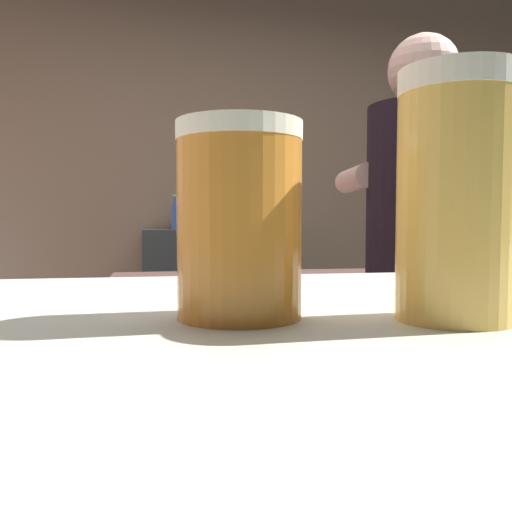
# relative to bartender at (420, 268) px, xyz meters

# --- Properties ---
(wall_back) EXTENTS (5.20, 0.10, 2.70)m
(wall_back) POSITION_rel_bartender_xyz_m (-0.30, 1.99, 0.36)
(wall_back) COLOR #957B61
(wall_back) RESTS_ON ground
(prep_counter) EXTENTS (2.10, 0.60, 0.93)m
(prep_counter) POSITION_rel_bartender_xyz_m (0.05, 0.45, -0.53)
(prep_counter) COLOR #523834
(prep_counter) RESTS_ON ground
(back_shelf) EXTENTS (0.88, 0.36, 1.09)m
(back_shelf) POSITION_rel_bartender_xyz_m (-0.47, 1.71, -0.45)
(back_shelf) COLOR #363D3F
(back_shelf) RESTS_ON ground
(bartender) EXTENTS (0.46, 0.53, 1.72)m
(bartender) POSITION_rel_bartender_xyz_m (0.00, 0.00, 0.00)
(bartender) COLOR #252631
(bartender) RESTS_ON ground
(mixing_bowl) EXTENTS (0.20, 0.20, 0.06)m
(mixing_bowl) POSITION_rel_bartender_xyz_m (-0.48, 0.43, -0.04)
(mixing_bowl) COLOR beige
(mixing_bowl) RESTS_ON prep_counter
(chefs_knife) EXTENTS (0.24, 0.05, 0.01)m
(chefs_knife) POSITION_rel_bartender_xyz_m (0.28, 0.40, -0.06)
(chefs_knife) COLOR silver
(chefs_knife) RESTS_ON prep_counter
(pint_glass_near) EXTENTS (0.07, 0.07, 0.15)m
(pint_glass_near) POSITION_rel_bartender_xyz_m (-0.63, -1.29, 0.16)
(pint_glass_near) COLOR #E2B451
(pint_glass_near) RESTS_ON bar_counter
(pint_glass_far) EXTENTS (0.08, 0.08, 0.12)m
(pint_glass_far) POSITION_rel_bartender_xyz_m (-0.76, -1.26, 0.15)
(pint_glass_far) COLOR orange
(pint_glass_far) RESTS_ON bar_counter
(bottle_vinegar) EXTENTS (0.06, 0.06, 0.18)m
(bottle_vinegar) POSITION_rel_bartender_xyz_m (-0.29, 1.64, 0.17)
(bottle_vinegar) COLOR #438729
(bottle_vinegar) RESTS_ON back_shelf
(bottle_olive_oil) EXTENTS (0.07, 0.07, 0.25)m
(bottle_olive_oil) POSITION_rel_bartender_xyz_m (-0.66, 1.74, 0.20)
(bottle_olive_oil) COLOR #3C6193
(bottle_olive_oil) RESTS_ON back_shelf
(bottle_hot_sauce) EXTENTS (0.05, 0.05, 0.18)m
(bottle_hot_sauce) POSITION_rel_bartender_xyz_m (-0.61, 1.81, 0.17)
(bottle_hot_sauce) COLOR #B5231C
(bottle_hot_sauce) RESTS_ON back_shelf
(bottle_soy) EXTENTS (0.05, 0.05, 0.21)m
(bottle_soy) POSITION_rel_bartender_xyz_m (-0.72, 1.67, 0.18)
(bottle_soy) COLOR #3656A2
(bottle_soy) RESTS_ON back_shelf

